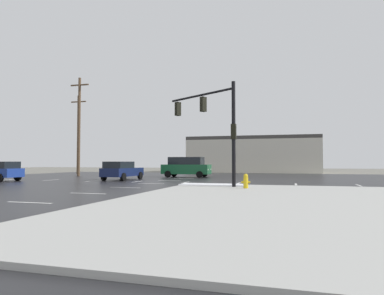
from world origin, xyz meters
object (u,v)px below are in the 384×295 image
at_px(traffic_signal_mast, 214,118).
at_px(fire_hydrant, 246,181).
at_px(utility_pole_far, 79,125).
at_px(suv_green, 186,167).
at_px(sedan_navy, 122,170).
at_px(utility_pole_distant, 78,133).

xyz_separation_m(traffic_signal_mast, fire_hydrant, (2.15, -1.81, -3.73)).
bearing_deg(utility_pole_far, suv_green, 2.77).
relative_size(traffic_signal_mast, sedan_navy, 1.34).
height_order(sedan_navy, utility_pole_far, utility_pole_far).
bearing_deg(traffic_signal_mast, suv_green, -32.90).
distance_m(fire_hydrant, utility_pole_far, 24.78).
relative_size(traffic_signal_mast, suv_green, 1.27).
distance_m(traffic_signal_mast, fire_hydrant, 4.68).
bearing_deg(suv_green, utility_pole_far, -177.59).
relative_size(fire_hydrant, sedan_navy, 0.17).
height_order(sedan_navy, utility_pole_distant, utility_pole_distant).
relative_size(traffic_signal_mast, utility_pole_far, 0.57).
bearing_deg(utility_pole_far, sedan_navy, -36.00).
distance_m(utility_pole_far, utility_pole_distant, 8.04).
bearing_deg(sedan_navy, suv_green, -27.82).
height_order(traffic_signal_mast, sedan_navy, traffic_signal_mast).
distance_m(traffic_signal_mast, suv_green, 14.19).
relative_size(sedan_navy, suv_green, 0.94).
relative_size(traffic_signal_mast, utility_pole_distant, 0.60).
bearing_deg(utility_pole_distant, sedan_navy, -44.36).
height_order(fire_hydrant, utility_pole_far, utility_pole_far).
distance_m(traffic_signal_mast, utility_pole_distant, 29.12).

